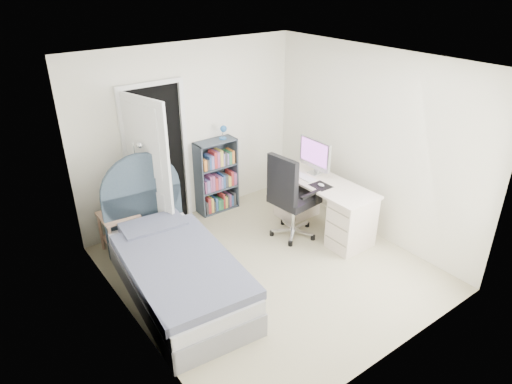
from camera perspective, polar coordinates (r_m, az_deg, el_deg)
room_shell at (r=5.11m, az=1.70°, el=1.97°), size 3.50×3.70×2.60m
door at (r=6.06m, az=-12.91°, el=3.14°), size 0.92×0.81×2.06m
bed at (r=5.31m, az=-10.10°, el=-9.28°), size 1.23×2.28×1.35m
nightstand at (r=6.08m, az=-16.85°, el=-3.72°), size 0.44×0.44×0.64m
floor_lamp at (r=6.08m, az=-13.95°, el=-1.54°), size 0.21×0.21×1.46m
bookcase at (r=6.83m, az=-4.91°, el=1.73°), size 0.62×0.27×1.32m
desk at (r=6.39m, az=8.35°, el=-1.46°), size 0.61×1.52×1.24m
office_chair at (r=6.03m, az=4.22°, el=-0.18°), size 0.64×0.66×1.22m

